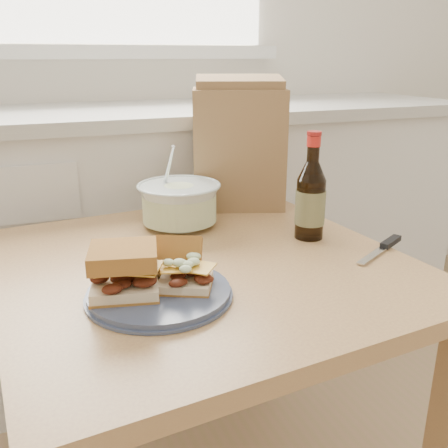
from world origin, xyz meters
name	(u,v)px	position (x,y,z in m)	size (l,w,h in m)	color
cabinet_run	(139,237)	(0.00, 1.70, 0.47)	(2.50, 0.64, 0.94)	silver
dining_table	(203,303)	(-0.03, 0.91, 0.59)	(0.90, 0.90, 0.69)	tan
plate	(159,293)	(-0.16, 0.78, 0.70)	(0.26, 0.26, 0.02)	#3F4A67
sandwich_left	(124,270)	(-0.22, 0.79, 0.75)	(0.14, 0.13, 0.09)	beige
sandwich_right	(183,269)	(-0.11, 0.79, 0.74)	(0.12, 0.16, 0.08)	beige
coleslaw_bowl	(179,205)	(0.00, 1.15, 0.75)	(0.21, 0.21, 0.21)	silver
beer_bottle	(311,199)	(0.26, 0.95, 0.79)	(0.07, 0.07, 0.25)	black
knife	(386,245)	(0.39, 0.83, 0.70)	(0.18, 0.11, 0.01)	silver
paper_bag	(239,149)	(0.21, 1.27, 0.86)	(0.25, 0.17, 0.33)	#9D754C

